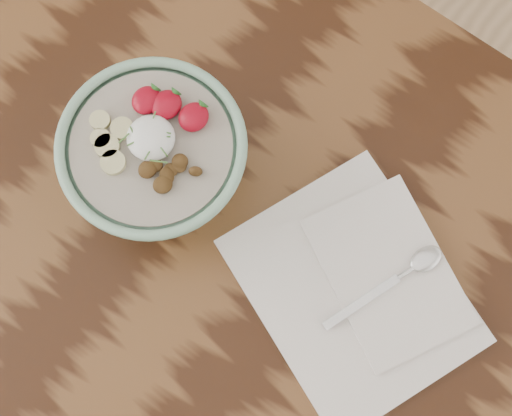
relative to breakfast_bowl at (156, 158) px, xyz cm
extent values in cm
cube|color=black|center=(1.09, -5.23, -9.20)|extent=(160.00, 90.00, 4.00)
cylinder|color=#86B598|center=(0.01, -0.05, -6.53)|extent=(9.40, 9.40, 1.34)
torus|color=#86B598|center=(0.01, -0.05, 4.44)|extent=(21.38, 21.38, 1.23)
cylinder|color=#B3A695|center=(0.01, -0.05, 3.76)|extent=(18.13, 18.13, 1.12)
ellipsoid|color=white|center=(-0.26, 0.53, 5.35)|extent=(5.35, 5.35, 2.94)
ellipsoid|color=maroon|center=(1.95, 5.25, 5.22)|extent=(3.25, 3.58, 1.79)
cone|color=#286623|center=(1.95, 6.72, 5.52)|extent=(1.40, 1.03, 1.52)
ellipsoid|color=maroon|center=(-3.48, 3.71, 5.19)|extent=(3.17, 3.48, 1.74)
cone|color=#286623|center=(-3.48, 5.14, 5.49)|extent=(1.40, 1.03, 1.52)
ellipsoid|color=maroon|center=(-1.35, 4.61, 5.23)|extent=(3.30, 3.63, 1.82)
cone|color=#286623|center=(-1.35, 6.10, 5.53)|extent=(1.40, 1.03, 1.52)
cylinder|color=#CEC587|center=(-2.02, -4.03, 4.72)|extent=(2.79, 2.79, 0.70)
cylinder|color=#CEC587|center=(-3.74, -2.96, 4.72)|extent=(2.76, 2.76, 0.70)
cylinder|color=#CEC587|center=(-6.29, -1.11, 4.72)|extent=(2.29, 2.29, 0.70)
cylinder|color=#CEC587|center=(-3.72, -0.37, 4.72)|extent=(2.57, 2.57, 0.70)
cylinder|color=#CEC587|center=(-4.88, -2.71, 4.72)|extent=(2.26, 2.26, 0.70)
ellipsoid|color=#503717|center=(1.62, -2.55, 4.97)|extent=(2.62, 2.66, 0.96)
ellipsoid|color=#503717|center=(5.85, 0.51, 4.87)|extent=(1.91, 1.76, 1.18)
ellipsoid|color=#503717|center=(1.60, -2.41, 5.06)|extent=(2.74, 2.79, 1.07)
ellipsoid|color=#503717|center=(3.60, -0.96, 4.86)|extent=(1.88, 1.76, 0.77)
ellipsoid|color=#503717|center=(1.99, -1.48, 4.83)|extent=(2.09, 2.06, 1.10)
ellipsoid|color=#503717|center=(3.71, -1.76, 5.05)|extent=(2.62, 2.58, 1.08)
ellipsoid|color=#503717|center=(3.83, 0.37, 4.97)|extent=(1.99, 1.96, 1.28)
ellipsoid|color=#503717|center=(4.00, -0.01, 4.90)|extent=(1.97, 1.86, 0.84)
ellipsoid|color=#503717|center=(3.99, -2.83, 5.09)|extent=(2.82, 2.88, 1.60)
cylinder|color=#4B7C34|center=(0.91, -1.02, 6.32)|extent=(0.50, 1.95, 0.25)
cylinder|color=#4B7C34|center=(1.88, 0.03, 6.32)|extent=(1.93, 0.74, 0.25)
cylinder|color=#4B7C34|center=(2.37, -1.24, 6.32)|extent=(1.84, 1.07, 0.25)
cylinder|color=#4B7C34|center=(1.11, 1.30, 6.32)|extent=(1.23, 0.92, 0.23)
cylinder|color=#4B7C34|center=(-2.04, -0.26, 6.32)|extent=(1.10, 0.71, 0.22)
cylinder|color=#4B7C34|center=(-1.07, 2.09, 6.32)|extent=(0.93, 1.93, 0.25)
cylinder|color=#4B7C34|center=(0.83, 1.72, 6.32)|extent=(1.41, 0.76, 0.23)
cylinder|color=#4B7C34|center=(-0.85, 0.02, 6.32)|extent=(0.36, 1.19, 0.22)
cylinder|color=#4B7C34|center=(-1.14, -1.22, 6.32)|extent=(0.79, 1.40, 0.23)
cylinder|color=#4B7C34|center=(-2.26, -1.41, 6.32)|extent=(0.43, 1.56, 0.23)
cube|color=white|center=(27.27, 2.11, -6.67)|extent=(34.08, 31.15, 1.07)
cube|color=white|center=(29.41, 6.37, -5.82)|extent=(24.38, 21.75, 0.64)
cube|color=silver|center=(28.88, 1.38, -5.34)|extent=(4.66, 10.35, 0.32)
cylinder|color=silver|center=(31.21, 7.68, -5.17)|extent=(1.57, 2.83, 0.65)
ellipsoid|color=silver|center=(32.13, 10.18, -5.06)|extent=(4.14, 4.97, 0.88)
camera|label=1|loc=(24.61, -13.75, 78.79)|focal=50.00mm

